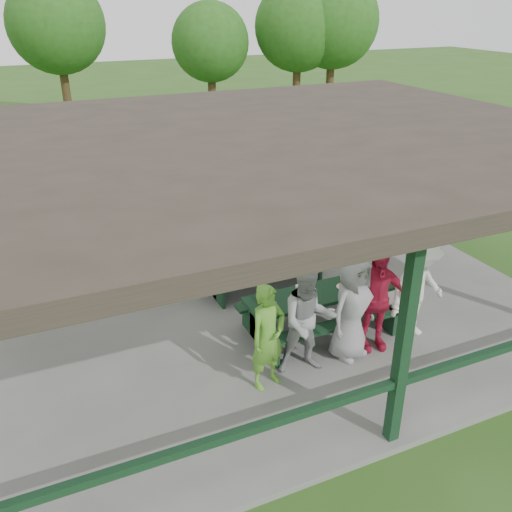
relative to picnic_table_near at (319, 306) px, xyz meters
name	(u,v)px	position (x,y,z in m)	size (l,w,h in m)	color
ground	(268,307)	(-0.39, 1.20, -0.57)	(90.00, 90.00, 0.00)	#2A5019
concrete_slab	(268,305)	(-0.39, 1.20, -0.52)	(10.00, 8.00, 0.10)	slate
pavilion_structure	(270,142)	(-0.39, 1.20, 2.59)	(10.60, 8.60, 3.24)	black
picnic_table_near	(319,306)	(0.00, 0.00, 0.00)	(2.56, 1.39, 0.75)	black
picnic_table_far	(259,261)	(-0.21, 2.00, 0.00)	(2.41, 1.39, 0.75)	black
table_setting	(325,288)	(0.13, 0.03, 0.31)	(2.30, 0.45, 0.10)	white
contestant_green	(268,337)	(-1.41, -0.95, 0.35)	(0.60, 0.40, 1.66)	#5DA530
contestant_grey_left	(308,320)	(-0.71, -0.87, 0.41)	(0.86, 0.67, 1.77)	#98989B
contestant_grey_mid	(352,308)	(0.10, -0.82, 0.40)	(0.85, 0.55, 1.74)	gray
contestant_red	(375,300)	(0.56, -0.77, 0.41)	(1.04, 0.43, 1.77)	#B91A3A
contestant_white_fedora	(418,288)	(1.40, -0.77, 0.43)	(1.25, 0.83, 1.85)	white
spectator_lblue	(216,235)	(-0.79, 2.85, 0.34)	(1.52, 0.48, 1.64)	#95AFE7
spectator_blue	(149,233)	(-2.03, 3.51, 0.33)	(0.58, 0.38, 1.60)	teal
spectator_grey	(299,218)	(1.17, 2.94, 0.37)	(0.82, 0.64, 1.68)	gray
pickup_truck	(229,139)	(2.73, 11.15, 0.16)	(2.42, 5.26, 1.46)	silver
farm_trailer	(11,172)	(-4.53, 10.09, 0.13)	(4.03, 2.60, 1.42)	navy
tree_left	(56,25)	(-1.85, 18.98, 3.68)	(4.02, 4.02, 6.29)	#362715
tree_mid	(210,43)	(4.17, 16.85, 2.96)	(3.34, 3.34, 5.23)	#362715
tree_right	(298,27)	(8.08, 16.18, 3.54)	(3.89, 3.89, 6.08)	#362715
tree_far_right	(333,22)	(9.62, 15.79, 3.73)	(4.06, 4.06, 6.35)	#362715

